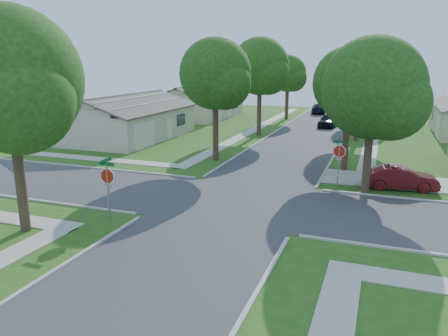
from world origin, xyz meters
TOP-DOWN VIEW (x-y plane):
  - ground at (0.00, 0.00)m, footprint 100.00×100.00m
  - road_ns at (0.00, 0.00)m, footprint 7.00×100.00m
  - sidewalk_ne at (6.10, 26.00)m, footprint 1.20×40.00m
  - sidewalk_nw at (-6.10, 26.00)m, footprint 1.20×40.00m
  - driveway at (7.90, 7.10)m, footprint 8.80×3.60m
  - stop_sign_sw at (-4.70, -4.70)m, footprint 1.05×0.80m
  - stop_sign_ne at (4.70, 4.70)m, footprint 1.05×0.80m
  - tree_e_near at (4.75, 9.01)m, footprint 4.97×4.80m
  - tree_e_mid at (4.76, 21.01)m, footprint 5.59×5.40m
  - tree_e_far at (4.75, 34.01)m, footprint 5.17×5.00m
  - tree_w_near at (-4.64, 9.01)m, footprint 5.38×5.20m
  - tree_w_mid at (-4.64, 21.01)m, footprint 5.80×5.60m
  - tree_w_far at (-4.65, 34.01)m, footprint 4.76×4.60m
  - tree_sw_corner at (-7.44, -6.99)m, footprint 6.21×6.00m
  - tree_ne_corner at (6.36, 4.21)m, footprint 5.80×5.60m
  - house_nw_near at (-15.99, 15.00)m, footprint 8.42×13.60m
  - house_nw_far at (-15.99, 32.00)m, footprint 8.42×13.60m
  - car_driveway at (8.18, 5.50)m, footprint 4.23×1.92m
  - car_curb_east at (1.20, 29.04)m, footprint 2.20×4.58m
  - car_curb_west at (-1.76, 41.80)m, footprint 2.55×4.99m

SIDE VIEW (x-z plane):
  - ground at x=0.00m, z-range 0.00..0.00m
  - road_ns at x=0.00m, z-range -0.01..0.01m
  - sidewalk_ne at x=6.10m, z-range 0.00..0.04m
  - sidewalk_nw at x=-6.10m, z-range 0.00..0.04m
  - driveway at x=7.90m, z-range 0.00..0.05m
  - car_driveway at x=8.18m, z-range 0.00..1.35m
  - car_curb_west at x=-1.76m, z-range 0.00..1.39m
  - car_curb_east at x=1.20m, z-range 0.00..1.51m
  - house_nw_near at x=-15.99m, z-range -0.60..3.63m
  - house_nw_far at x=-15.99m, z-range -0.60..3.63m
  - stop_sign_sw at x=-4.70m, z-range 0.54..3.52m
  - stop_sign_ne at x=4.70m, z-range 0.54..3.52m
  - tree_w_far at x=-4.65m, z-range 1.49..9.52m
  - tree_ne_corner at x=6.36m, z-range 1.26..9.92m
  - tree_e_near at x=4.75m, z-range 1.50..9.78m
  - tree_e_far at x=4.75m, z-range 1.62..10.34m
  - tree_w_near at x=-4.64m, z-range 1.63..10.60m
  - tree_e_mid at x=4.76m, z-range 1.64..10.86m
  - tree_sw_corner at x=-7.44m, z-range 1.49..11.04m
  - tree_w_mid at x=-4.64m, z-range 1.71..11.27m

